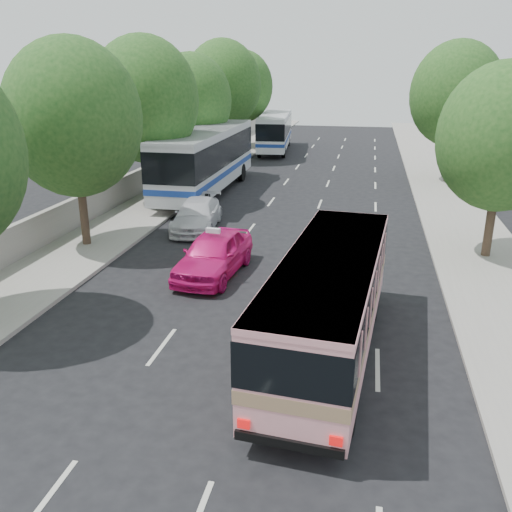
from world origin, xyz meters
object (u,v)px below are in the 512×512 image
(pink_bus, at_px, (329,295))
(pink_taxi, at_px, (214,254))
(tour_coach_front, at_px, (206,155))
(tour_coach_rear, at_px, (275,129))
(white_pickup, at_px, (197,215))

(pink_bus, distance_m, pink_taxi, 7.31)
(pink_bus, bearing_deg, pink_taxi, 136.18)
(pink_bus, height_order, tour_coach_front, tour_coach_front)
(pink_taxi, distance_m, tour_coach_rear, 32.52)
(pink_bus, height_order, pink_taxi, pink_bus)
(white_pickup, height_order, tour_coach_rear, tour_coach_rear)
(white_pickup, distance_m, tour_coach_rear, 26.55)
(white_pickup, relative_size, tour_coach_rear, 0.42)
(pink_taxi, height_order, tour_coach_rear, tour_coach_rear)
(tour_coach_rear, bearing_deg, white_pickup, -93.89)
(pink_taxi, distance_m, white_pickup, 6.36)
(pink_bus, relative_size, pink_taxi, 1.92)
(pink_bus, distance_m, tour_coach_rear, 38.61)
(pink_bus, xyz_separation_m, tour_coach_front, (-9.10, 19.02, 0.55))
(pink_bus, bearing_deg, white_pickup, 127.78)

